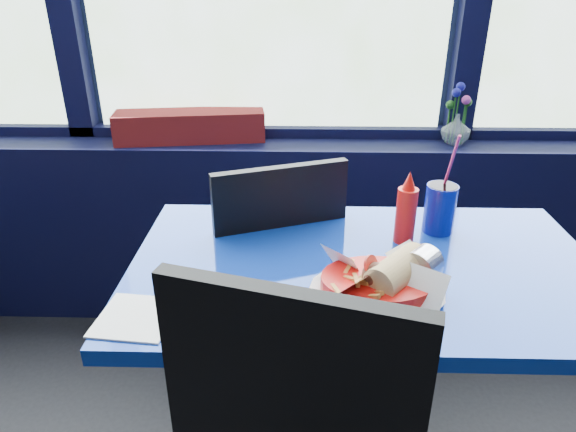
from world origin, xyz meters
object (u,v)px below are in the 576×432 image
object	(u,v)px
chair_near_back	(295,268)
ketchup_bottle	(406,211)
food_basket	(380,282)
flower_vase	(456,126)
near_table	(360,321)
soda_cup	(440,207)
planter_box	(190,126)

from	to	relation	value
chair_near_back	ketchup_bottle	xyz separation A→B (m)	(0.30, -0.20, 0.30)
food_basket	flower_vase	bearing A→B (deg)	42.39
near_table	ketchup_bottle	size ratio (longest dim) A/B	5.82
ketchup_bottle	soda_cup	size ratio (longest dim) A/B	0.70
planter_box	flower_vase	bearing A→B (deg)	-8.97
chair_near_back	soda_cup	distance (m)	0.52
near_table	food_basket	world-z (taller)	food_basket
planter_box	food_basket	size ratio (longest dim) A/B	1.72
food_basket	ketchup_bottle	distance (m)	0.29
near_table	food_basket	bearing A→B (deg)	-82.59
food_basket	soda_cup	bearing A→B (deg)	33.19
flower_vase	near_table	bearing A→B (deg)	-117.51
chair_near_back	flower_vase	bearing A→B (deg)	-159.94
chair_near_back	soda_cup	world-z (taller)	soda_cup
soda_cup	near_table	bearing A→B (deg)	-140.28
chair_near_back	planter_box	bearing A→B (deg)	-72.41
chair_near_back	planter_box	world-z (taller)	chair_near_back
near_table	chair_near_back	world-z (taller)	chair_near_back
near_table	planter_box	xyz separation A→B (m)	(-0.61, 0.88, 0.29)
near_table	flower_vase	xyz separation A→B (m)	(0.45, 0.86, 0.31)
near_table	flower_vase	distance (m)	1.02
flower_vase	food_basket	size ratio (longest dim) A/B	0.69
planter_box	soda_cup	world-z (taller)	soda_cup
near_table	planter_box	size ratio (longest dim) A/B	2.02
chair_near_back	soda_cup	bearing A→B (deg)	141.61
food_basket	ketchup_bottle	xyz separation A→B (m)	(0.10, 0.27, 0.05)
planter_box	soda_cup	size ratio (longest dim) A/B	2.01
flower_vase	soda_cup	distance (m)	0.71
chair_near_back	near_table	bearing A→B (deg)	98.72
planter_box	ketchup_bottle	distance (m)	1.05
flower_vase	ketchup_bottle	size ratio (longest dim) A/B	1.16
near_table	chair_near_back	distance (m)	0.37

